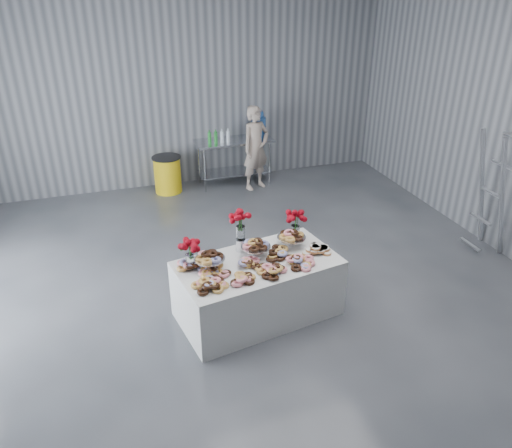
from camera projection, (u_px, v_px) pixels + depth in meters
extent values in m
plane|color=#36393E|center=(254.00, 310.00, 6.29)|extent=(9.00, 9.00, 0.00)
cube|color=gray|center=(179.00, 81.00, 9.18)|extent=(8.00, 0.04, 4.00)
cube|color=silver|center=(258.00, 288.00, 6.06)|extent=(2.04, 1.30, 0.75)
cube|color=silver|center=(234.00, 141.00, 9.61)|extent=(1.50, 0.60, 0.04)
cube|color=silver|center=(235.00, 171.00, 9.90)|extent=(1.40, 0.55, 0.03)
cylinder|color=silver|center=(205.00, 171.00, 9.42)|extent=(0.04, 0.04, 0.86)
cylinder|color=silver|center=(270.00, 164.00, 9.78)|extent=(0.04, 0.04, 0.86)
cylinder|color=silver|center=(199.00, 162.00, 9.85)|extent=(0.04, 0.04, 0.86)
cylinder|color=silver|center=(262.00, 155.00, 10.21)|extent=(0.04, 0.04, 0.86)
cylinder|color=silver|center=(210.00, 263.00, 5.75)|extent=(0.06, 0.06, 0.12)
cylinder|color=silver|center=(210.00, 258.00, 5.72)|extent=(0.36, 0.36, 0.01)
cylinder|color=silver|center=(256.00, 251.00, 6.00)|extent=(0.06, 0.06, 0.12)
cylinder|color=silver|center=(256.00, 246.00, 5.97)|extent=(0.36, 0.36, 0.01)
cylinder|color=silver|center=(291.00, 242.00, 6.21)|extent=(0.06, 0.06, 0.12)
cylinder|color=silver|center=(291.00, 237.00, 6.18)|extent=(0.36, 0.36, 0.01)
cylinder|color=white|center=(190.00, 261.00, 5.73)|extent=(0.11, 0.11, 0.18)
cylinder|color=#1E5919|center=(190.00, 252.00, 5.67)|extent=(0.04, 0.04, 0.18)
cylinder|color=white|center=(295.00, 232.00, 6.37)|extent=(0.11, 0.11, 0.18)
cylinder|color=#1E5919|center=(296.00, 223.00, 6.32)|extent=(0.04, 0.04, 0.18)
cylinder|color=silver|center=(241.00, 245.00, 6.11)|extent=(0.14, 0.14, 0.15)
cylinder|color=white|center=(241.00, 233.00, 6.03)|extent=(0.11, 0.11, 0.18)
cylinder|color=#1E5919|center=(241.00, 223.00, 5.98)|extent=(0.04, 0.04, 0.18)
cylinder|color=#4181E0|center=(258.00, 127.00, 9.65)|extent=(0.28, 0.28, 0.40)
sphere|color=#4181E0|center=(259.00, 114.00, 9.53)|extent=(0.20, 0.20, 0.20)
imported|color=#CC8C93|center=(256.00, 148.00, 9.46)|extent=(0.69, 0.57, 1.61)
cylinder|color=yellow|center=(168.00, 175.00, 9.49)|extent=(0.50, 0.50, 0.68)
cylinder|color=black|center=(166.00, 157.00, 9.33)|extent=(0.55, 0.55, 0.02)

